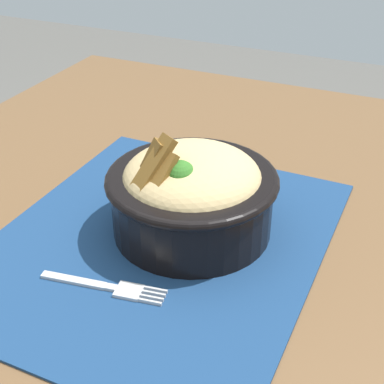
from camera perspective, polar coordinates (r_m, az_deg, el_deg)
table at (r=0.69m, az=-2.53°, el=-9.12°), size 1.03×0.86×0.75m
placemat at (r=0.63m, az=-3.28°, el=-5.01°), size 0.42×0.35×0.00m
bowl at (r=0.62m, az=-0.05°, el=0.06°), size 0.21×0.21×0.13m
fork at (r=0.57m, az=-8.48°, el=-9.51°), size 0.03×0.13×0.00m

